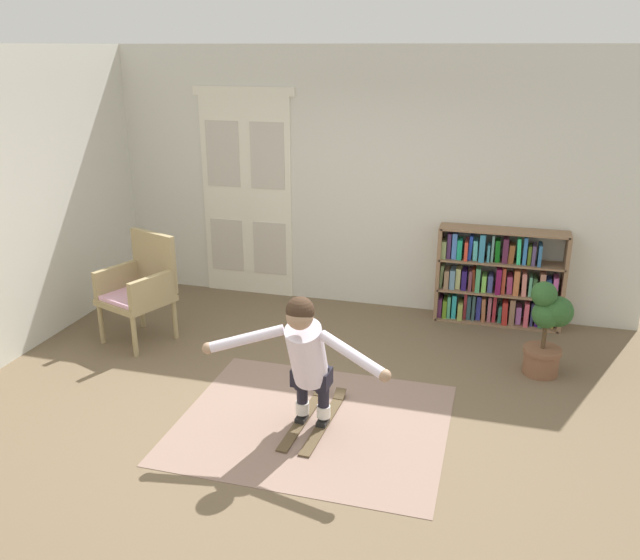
# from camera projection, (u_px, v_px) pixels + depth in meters

# --- Properties ---
(ground_plane) EXTENTS (7.20, 7.20, 0.00)m
(ground_plane) POSITION_uv_depth(u_px,v_px,m) (299.00, 411.00, 5.49)
(ground_plane) COLOR brown
(back_wall) EXTENTS (6.00, 0.10, 2.90)m
(back_wall) POSITION_uv_depth(u_px,v_px,m) (367.00, 181.00, 7.36)
(back_wall) COLOR silver
(back_wall) RESTS_ON ground
(side_wall_left) EXTENTS (0.10, 6.00, 2.90)m
(side_wall_left) POSITION_uv_depth(u_px,v_px,m) (4.00, 208.00, 6.13)
(side_wall_left) COLOR silver
(side_wall_left) RESTS_ON ground
(double_door) EXTENTS (1.22, 0.05, 2.45)m
(double_door) POSITION_uv_depth(u_px,v_px,m) (247.00, 194.00, 7.75)
(double_door) COLOR silver
(double_door) RESTS_ON ground
(rug) EXTENTS (2.14, 1.82, 0.01)m
(rug) POSITION_uv_depth(u_px,v_px,m) (313.00, 423.00, 5.32)
(rug) COLOR gray
(rug) RESTS_ON ground
(bookshelf) EXTENTS (1.35, 0.30, 1.05)m
(bookshelf) POSITION_uv_depth(u_px,v_px,m) (496.00, 280.00, 7.11)
(bookshelf) COLOR #88674A
(bookshelf) RESTS_ON ground
(wicker_chair) EXTENTS (0.77, 0.77, 1.10)m
(wicker_chair) POSITION_uv_depth(u_px,v_px,m) (141.00, 286.00, 6.67)
(wicker_chair) COLOR tan
(wicker_chair) RESTS_ON ground
(potted_plant) EXTENTS (0.41, 0.42, 0.92)m
(potted_plant) POSITION_uv_depth(u_px,v_px,m) (549.00, 325.00, 5.95)
(potted_plant) COLOR brown
(potted_plant) RESTS_ON ground
(skis_pair) EXTENTS (0.32, 0.99, 0.07)m
(skis_pair) POSITION_uv_depth(u_px,v_px,m) (314.00, 418.00, 5.34)
(skis_pair) COLOR brown
(skis_pair) RESTS_ON rug
(person_skier) EXTENTS (1.44, 0.62, 1.12)m
(person_skier) POSITION_uv_depth(u_px,v_px,m) (306.00, 353.00, 4.95)
(person_skier) COLOR white
(person_skier) RESTS_ON skis_pair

